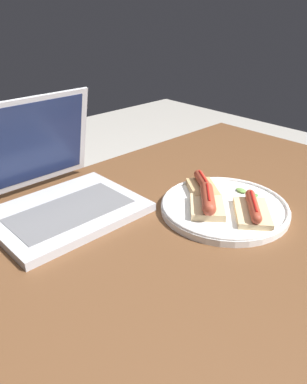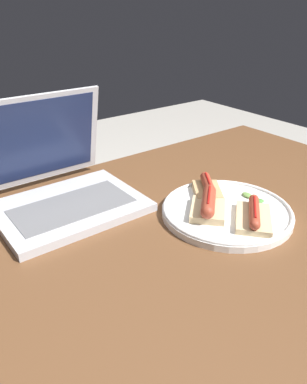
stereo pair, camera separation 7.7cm
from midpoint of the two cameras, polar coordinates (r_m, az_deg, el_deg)
desk at (r=0.82m, az=6.57°, el=-9.21°), size 1.28×0.76×0.73m
laptop at (r=0.85m, az=-11.53°, el=0.73°), size 0.31×0.28×0.23m
plate at (r=0.82m, az=13.73°, el=-2.89°), size 0.28×0.28×0.02m
sausage_toast_left at (r=0.79m, az=17.77°, el=-3.52°), size 0.13×0.13×0.04m
sausage_toast_middle at (r=0.86m, az=10.75°, el=0.50°), size 0.10×0.11×0.04m
sausage_toast_right at (r=0.79m, az=11.12°, el=-2.06°), size 0.12×0.12×0.05m
salad_pile at (r=0.87m, az=17.47°, el=-1.28°), size 0.06×0.07×0.01m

